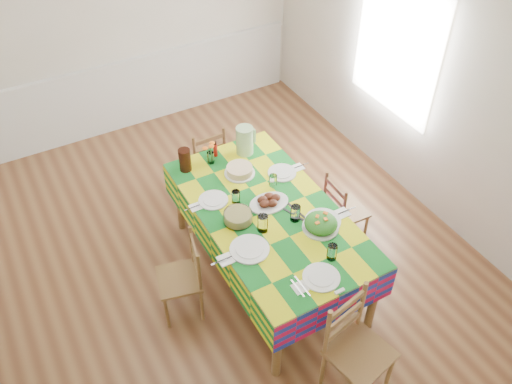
{
  "coord_description": "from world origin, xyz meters",
  "views": [
    {
      "loc": [
        -1.47,
        -3.4,
        4.07
      ],
      "look_at": [
        0.27,
        -0.31,
        0.88
      ],
      "focal_mm": 38.0,
      "sensor_mm": 36.0,
      "label": 1
    }
  ],
  "objects_px": {
    "dining_table": "(268,218)",
    "tea_pitcher": "(185,160)",
    "chair_far": "(206,161)",
    "meat_platter": "(269,201)",
    "chair_right": "(343,211)",
    "green_pitcher": "(245,140)",
    "chair_left": "(183,278)",
    "chair_near": "(356,350)"
  },
  "relations": [
    {
      "from": "meat_platter",
      "to": "chair_near",
      "type": "height_order",
      "value": "chair_near"
    },
    {
      "from": "green_pitcher",
      "to": "chair_far",
      "type": "distance_m",
      "value": 0.75
    },
    {
      "from": "dining_table",
      "to": "chair_right",
      "type": "bearing_deg",
      "value": 0.08
    },
    {
      "from": "green_pitcher",
      "to": "chair_right",
      "type": "xyz_separation_m",
      "value": [
        0.63,
        -0.83,
        -0.55
      ]
    },
    {
      "from": "dining_table",
      "to": "chair_left",
      "type": "distance_m",
      "value": 0.9
    },
    {
      "from": "chair_far",
      "to": "chair_left",
      "type": "xyz_separation_m",
      "value": [
        -0.84,
        -1.33,
        -0.02
      ]
    },
    {
      "from": "meat_platter",
      "to": "chair_far",
      "type": "relative_size",
      "value": 0.41
    },
    {
      "from": "dining_table",
      "to": "tea_pitcher",
      "type": "relative_size",
      "value": 9.19
    },
    {
      "from": "green_pitcher",
      "to": "chair_left",
      "type": "distance_m",
      "value": 1.45
    },
    {
      "from": "chair_right",
      "to": "chair_left",
      "type": "bearing_deg",
      "value": 92.16
    },
    {
      "from": "dining_table",
      "to": "meat_platter",
      "type": "xyz_separation_m",
      "value": [
        0.05,
        0.08,
        0.12
      ]
    },
    {
      "from": "chair_far",
      "to": "chair_left",
      "type": "height_order",
      "value": "chair_far"
    },
    {
      "from": "green_pitcher",
      "to": "chair_left",
      "type": "height_order",
      "value": "green_pitcher"
    },
    {
      "from": "green_pitcher",
      "to": "chair_right",
      "type": "height_order",
      "value": "green_pitcher"
    },
    {
      "from": "chair_near",
      "to": "chair_far",
      "type": "relative_size",
      "value": 1.11
    },
    {
      "from": "green_pitcher",
      "to": "chair_near",
      "type": "bearing_deg",
      "value": -95.93
    },
    {
      "from": "green_pitcher",
      "to": "chair_right",
      "type": "relative_size",
      "value": 0.34
    },
    {
      "from": "chair_left",
      "to": "chair_far",
      "type": "bearing_deg",
      "value": 161.24
    },
    {
      "from": "meat_platter",
      "to": "chair_left",
      "type": "bearing_deg",
      "value": -174.58
    },
    {
      "from": "chair_left",
      "to": "green_pitcher",
      "type": "bearing_deg",
      "value": 141.94
    },
    {
      "from": "chair_far",
      "to": "chair_left",
      "type": "distance_m",
      "value": 1.58
    },
    {
      "from": "dining_table",
      "to": "meat_platter",
      "type": "height_order",
      "value": "meat_platter"
    },
    {
      "from": "chair_right",
      "to": "dining_table",
      "type": "bearing_deg",
      "value": 91.89
    },
    {
      "from": "meat_platter",
      "to": "chair_right",
      "type": "bearing_deg",
      "value": -5.31
    },
    {
      "from": "chair_left",
      "to": "meat_platter",
      "type": "bearing_deg",
      "value": 108.99
    },
    {
      "from": "tea_pitcher",
      "to": "chair_near",
      "type": "height_order",
      "value": "tea_pitcher"
    },
    {
      "from": "dining_table",
      "to": "tea_pitcher",
      "type": "bearing_deg",
      "value": 114.56
    },
    {
      "from": "tea_pitcher",
      "to": "chair_near",
      "type": "distance_m",
      "value": 2.27
    },
    {
      "from": "dining_table",
      "to": "chair_far",
      "type": "bearing_deg",
      "value": 89.98
    },
    {
      "from": "dining_table",
      "to": "chair_far",
      "type": "distance_m",
      "value": 1.35
    },
    {
      "from": "meat_platter",
      "to": "green_pitcher",
      "type": "bearing_deg",
      "value": 77.49
    },
    {
      "from": "meat_platter",
      "to": "dining_table",
      "type": "bearing_deg",
      "value": -121.74
    },
    {
      "from": "chair_near",
      "to": "tea_pitcher",
      "type": "bearing_deg",
      "value": 88.05
    },
    {
      "from": "tea_pitcher",
      "to": "chair_far",
      "type": "bearing_deg",
      "value": 48.91
    },
    {
      "from": "meat_platter",
      "to": "chair_near",
      "type": "bearing_deg",
      "value": -92.3
    },
    {
      "from": "tea_pitcher",
      "to": "chair_right",
      "type": "relative_size",
      "value": 0.27
    },
    {
      "from": "meat_platter",
      "to": "tea_pitcher",
      "type": "bearing_deg",
      "value": 119.21
    },
    {
      "from": "meat_platter",
      "to": "green_pitcher",
      "type": "xyz_separation_m",
      "value": [
        0.17,
        0.75,
        0.12
      ]
    },
    {
      "from": "tea_pitcher",
      "to": "dining_table",
      "type": "bearing_deg",
      "value": -65.44
    },
    {
      "from": "green_pitcher",
      "to": "chair_left",
      "type": "xyz_separation_m",
      "value": [
        -1.06,
        -0.84,
        -0.54
      ]
    },
    {
      "from": "chair_left",
      "to": "dining_table",
      "type": "bearing_deg",
      "value": 104.19
    },
    {
      "from": "chair_near",
      "to": "chair_far",
      "type": "height_order",
      "value": "chair_near"
    }
  ]
}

